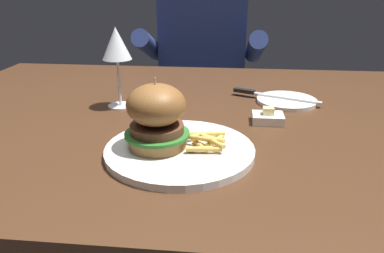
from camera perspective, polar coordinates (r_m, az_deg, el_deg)
dining_table at (r=0.95m, az=-1.01°, el=-2.26°), size 1.40×0.99×0.74m
main_plate at (r=0.70m, az=-1.88°, el=-3.65°), size 0.28×0.28×0.01m
burger_sandwich at (r=0.68m, az=-5.44°, el=1.57°), size 0.12×0.12×0.13m
fries_pile at (r=0.70m, az=1.95°, el=-2.22°), size 0.10×0.09×0.02m
wine_glass at (r=0.94m, az=-11.44°, el=11.89°), size 0.07×0.07×0.20m
bread_plate at (r=1.02m, az=14.22°, el=3.83°), size 0.16×0.16×0.01m
table_knife at (r=1.03m, az=11.50°, el=4.75°), size 0.23×0.11×0.01m
butter_dish at (r=0.87m, az=11.48°, el=1.35°), size 0.07×0.06×0.04m
diner_person at (r=1.70m, az=1.60°, el=5.27°), size 0.51×0.36×1.18m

